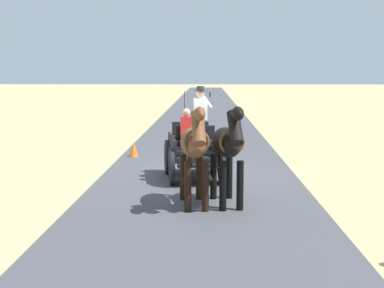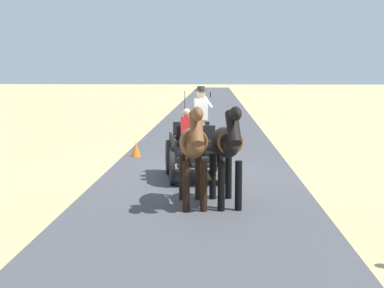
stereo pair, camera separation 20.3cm
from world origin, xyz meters
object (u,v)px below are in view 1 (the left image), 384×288
object	(u,v)px
horse_off_side	(194,146)
traffic_cone	(134,149)
horse_drawn_carriage	(194,149)
horse_near_side	(228,145)

from	to	relation	value
horse_off_side	traffic_cone	bearing A→B (deg)	-72.15
horse_off_side	horse_drawn_carriage	bearing A→B (deg)	-88.37
horse_drawn_carriage	horse_near_side	size ratio (longest dim) A/B	2.04
horse_drawn_carriage	horse_near_side	world-z (taller)	horse_drawn_carriage
horse_near_side	horse_off_side	size ratio (longest dim) A/B	1.00
horse_near_side	horse_off_side	world-z (taller)	same
horse_off_side	traffic_cone	xyz separation A→B (m)	(2.21, -6.88, -1.07)
horse_near_side	horse_off_side	distance (m)	0.72
horse_drawn_carriage	traffic_cone	world-z (taller)	horse_drawn_carriage
horse_drawn_carriage	horse_off_side	xyz separation A→B (m)	(-0.09, 3.05, 0.51)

